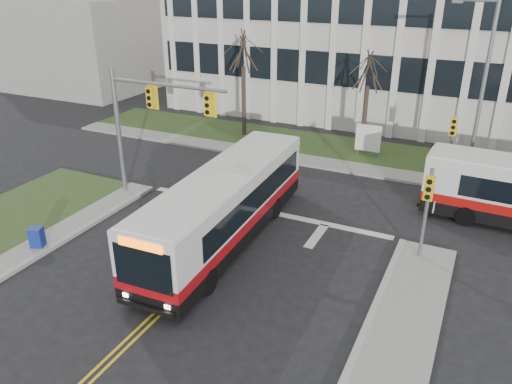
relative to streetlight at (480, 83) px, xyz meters
The scene contains 14 objects.
ground 18.81m from the streetlight, 116.37° to the right, with size 120.00×120.00×0.00m, color black.
sidewalk_cross 6.04m from the streetlight, 161.74° to the right, with size 44.00×1.60×0.14m, color #9E9B93.
building_lawn 6.23m from the streetlight, 149.29° to the left, with size 44.00×5.00×0.12m, color #31491F.
office_building 14.15m from the streetlight, 102.38° to the left, with size 40.00×16.00×12.00m, color beige.
building_annex 35.43m from the streetlight, 163.93° to the left, with size 12.00×12.00×8.00m, color #9E9B93.
mast_arm_signal 16.39m from the streetlight, 146.49° to the right, with size 6.11×0.38×6.20m.
signal_pole_near 9.72m from the streetlight, 95.10° to the right, with size 0.34×0.39×3.80m.
signal_pole_far 2.93m from the streetlight, 136.05° to the right, with size 0.34×0.39×3.80m.
streetlight is the anchor object (origin of this frame).
directory_sign 6.96m from the streetlight, 166.77° to the left, with size 1.50×0.12×2.00m.
tree_left 14.15m from the streetlight, behind, with size 1.80×1.80×7.70m.
tree_mid 6.36m from the streetlight, 161.65° to the left, with size 1.80×1.80×6.82m.
bus_main 14.41m from the streetlight, 126.79° to the right, with size 2.43×11.22×2.99m, color silver, non-canonical shape.
newspaper_box_blue 21.65m from the streetlight, 134.58° to the right, with size 0.50×0.45×0.95m, color navy.
Camera 1 is at (8.66, -10.81, 10.39)m, focal length 35.00 mm.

